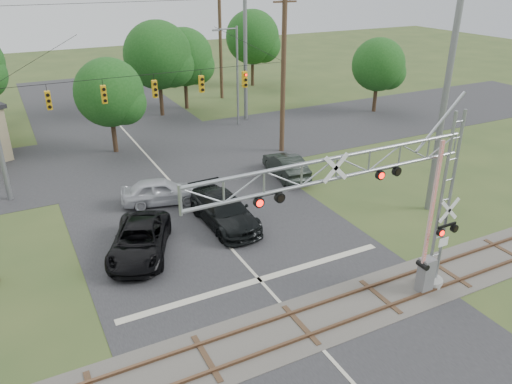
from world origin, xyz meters
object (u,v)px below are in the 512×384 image
crossing_gantry (382,201)px  pickup_black (140,240)px  streetlight (236,72)px  traffic_signal_span (169,87)px  car_dark (224,211)px  sedan_silver (161,191)px

crossing_gantry → pickup_black: (-7.29, 8.53, -4.16)m
streetlight → pickup_black: bearing=-127.5°
traffic_signal_span → streetlight: traffic_signal_span is taller
traffic_signal_span → car_dark: (-0.15, -8.86, -4.93)m
pickup_black → sedan_silver: sedan_silver is taller
crossing_gantry → pickup_black: size_ratio=2.13×
crossing_gantry → traffic_signal_span: bearing=96.9°
traffic_signal_span → car_dark: size_ratio=3.40×
car_dark → streetlight: size_ratio=0.68×
pickup_black → crossing_gantry: bearing=-25.7°
crossing_gantry → pickup_black: bearing=130.5°
traffic_signal_span → pickup_black: bearing=-117.3°
crossing_gantry → streetlight: streetlight is taller
sedan_silver → streetlight: bearing=-28.2°
car_dark → streetlight: bearing=61.2°
car_dark → sedan_silver: 4.75m
sedan_silver → pickup_black: bearing=165.6°
crossing_gantry → car_dark: (-2.36, 9.50, -4.11)m
crossing_gantry → traffic_signal_span: traffic_signal_span is taller
traffic_signal_span → streetlight: size_ratio=2.30×
car_dark → traffic_signal_span: bearing=87.5°
crossing_gantry → sedan_silver: bearing=108.7°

